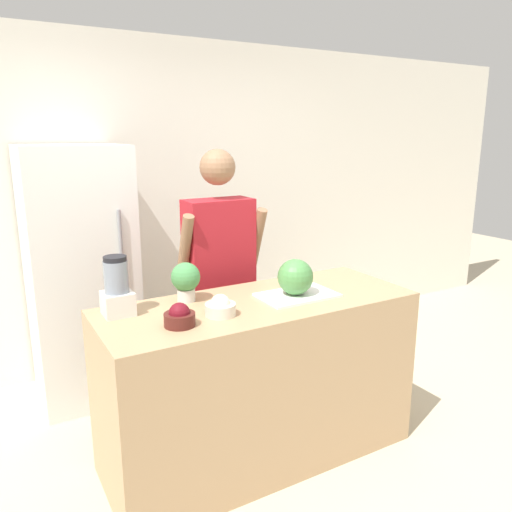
{
  "coord_description": "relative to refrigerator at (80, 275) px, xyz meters",
  "views": [
    {
      "loc": [
        -1.32,
        -1.92,
        1.86
      ],
      "look_at": [
        0.0,
        0.38,
        1.21
      ],
      "focal_mm": 35.0,
      "sensor_mm": 36.0,
      "label": 1
    }
  ],
  "objects": [
    {
      "name": "counter_island",
      "position": [
        0.71,
        -1.27,
        -0.42
      ],
      "size": [
        1.77,
        0.68,
        0.96
      ],
      "color": "tan",
      "rests_on": "ground_plane"
    },
    {
      "name": "watermelon",
      "position": [
        0.93,
        -1.3,
        0.18
      ],
      "size": [
        0.2,
        0.2,
        0.2
      ],
      "color": "#4C8C47",
      "rests_on": "cutting_board"
    },
    {
      "name": "bowl_cream",
      "position": [
        0.43,
        -1.36,
        0.1
      ],
      "size": [
        0.16,
        0.16,
        0.11
      ],
      "color": "beige",
      "rests_on": "counter_island"
    },
    {
      "name": "wall_back",
      "position": [
        0.71,
        0.4,
        0.41
      ],
      "size": [
        8.0,
        0.06,
        2.6
      ],
      "color": "white",
      "rests_on": "ground_plane"
    },
    {
      "name": "refrigerator",
      "position": [
        0.0,
        0.0,
        0.0
      ],
      "size": [
        0.67,
        0.73,
        1.79
      ],
      "color": "white",
      "rests_on": "ground_plane"
    },
    {
      "name": "potted_plant",
      "position": [
        0.36,
        -1.07,
        0.19
      ],
      "size": [
        0.16,
        0.16,
        0.22
      ],
      "color": "beige",
      "rests_on": "counter_island"
    },
    {
      "name": "blender",
      "position": [
        -0.02,
        -1.09,
        0.2
      ],
      "size": [
        0.15,
        0.15,
        0.31
      ],
      "color": "silver",
      "rests_on": "counter_island"
    },
    {
      "name": "bowl_cherries",
      "position": [
        0.2,
        -1.39,
        0.11
      ],
      "size": [
        0.15,
        0.15,
        0.12
      ],
      "color": "#511E19",
      "rests_on": "counter_island"
    },
    {
      "name": "person",
      "position": [
        0.77,
        -0.64,
        0.01
      ],
      "size": [
        0.58,
        0.28,
        1.77
      ],
      "color": "#333338",
      "rests_on": "ground_plane"
    },
    {
      "name": "ground_plane",
      "position": [
        0.71,
        -1.61,
        -0.89
      ],
      "size": [
        14.0,
        14.0,
        0.0
      ],
      "primitive_type": "plane",
      "color": "beige"
    },
    {
      "name": "cutting_board",
      "position": [
        0.94,
        -1.31,
        0.07
      ],
      "size": [
        0.43,
        0.28,
        0.01
      ],
      "color": "white",
      "rests_on": "counter_island"
    }
  ]
}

